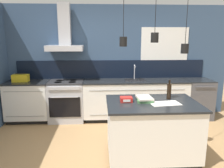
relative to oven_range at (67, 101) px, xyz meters
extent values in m
plane|color=#A87F51|center=(1.05, -1.69, -0.46)|extent=(16.00, 16.00, 0.00)
cube|color=#354C6B|center=(1.05, 0.34, 0.84)|extent=(5.60, 0.06, 2.60)
cube|color=black|center=(1.05, 0.30, 0.67)|extent=(4.42, 0.02, 0.43)
cube|color=white|center=(2.29, 0.30, 1.16)|extent=(1.12, 0.01, 0.96)
cube|color=black|center=(2.29, 0.31, 1.16)|extent=(1.04, 0.01, 0.88)
cube|color=#B5B5BA|center=(0.00, 0.08, 1.18)|extent=(0.80, 0.46, 0.12)
cube|color=#B5B5BA|center=(0.00, 0.17, 1.69)|extent=(0.26, 0.20, 0.90)
cylinder|color=black|center=(1.11, -1.64, 1.79)|extent=(0.01, 0.01, 0.72)
cylinder|color=black|center=(1.11, -1.64, 1.36)|extent=(0.11, 0.11, 0.14)
sphere|color=#F9D18C|center=(1.11, -1.64, 1.36)|extent=(0.06, 0.06, 0.06)
cylinder|color=black|center=(1.55, -1.70, 1.82)|extent=(0.01, 0.01, 0.66)
cylinder|color=black|center=(1.55, -1.70, 1.42)|extent=(0.11, 0.11, 0.14)
sphere|color=#F9D18C|center=(1.55, -1.70, 1.42)|extent=(0.06, 0.06, 0.06)
cylinder|color=black|center=(2.00, -1.70, 1.74)|extent=(0.01, 0.01, 0.82)
cylinder|color=black|center=(2.00, -1.70, 1.26)|extent=(0.11, 0.11, 0.14)
sphere|color=#F9D18C|center=(2.00, -1.70, 1.26)|extent=(0.06, 0.06, 0.06)
cube|color=black|center=(-0.85, 0.03, -0.41)|extent=(0.89, 0.56, 0.09)
cube|color=white|center=(-0.85, 0.00, 0.03)|extent=(0.92, 0.62, 0.79)
cube|color=gray|center=(-0.85, -0.31, 0.30)|extent=(0.81, 0.01, 0.01)
cube|color=gray|center=(-0.85, -0.31, -0.25)|extent=(0.81, 0.01, 0.01)
cube|color=black|center=(-0.85, 0.00, 0.44)|extent=(0.95, 0.64, 0.03)
cube|color=black|center=(1.57, 0.03, -0.41)|extent=(2.29, 0.56, 0.09)
cube|color=white|center=(1.57, 0.00, 0.03)|extent=(2.36, 0.62, 0.79)
cube|color=gray|center=(1.57, -0.31, 0.30)|extent=(2.08, 0.01, 0.01)
cube|color=gray|center=(1.57, -0.31, -0.25)|extent=(2.08, 0.01, 0.01)
cube|color=black|center=(1.57, 0.00, 0.44)|extent=(2.38, 0.64, 0.03)
cube|color=#262628|center=(1.57, 0.05, 0.45)|extent=(0.48, 0.34, 0.01)
cylinder|color=#B5B5BA|center=(1.57, 0.18, 0.62)|extent=(0.02, 0.02, 0.32)
sphere|color=#B5B5BA|center=(1.57, 0.18, 0.78)|extent=(0.03, 0.03, 0.03)
cylinder|color=#B5B5BA|center=(1.57, 0.12, 0.76)|extent=(0.02, 0.12, 0.02)
cube|color=#B5B5BA|center=(0.00, 0.00, -0.02)|extent=(0.78, 0.62, 0.87)
cube|color=black|center=(0.00, -0.31, -0.06)|extent=(0.67, 0.02, 0.44)
cylinder|color=#B5B5BA|center=(0.00, -0.34, 0.17)|extent=(0.58, 0.02, 0.02)
cube|color=#B5B5BA|center=(0.00, -0.32, 0.36)|extent=(0.67, 0.02, 0.07)
cube|color=#2D2D30|center=(0.00, 0.00, 0.43)|extent=(0.78, 0.60, 0.04)
cylinder|color=black|center=(-0.16, 0.11, 0.45)|extent=(0.17, 0.17, 0.00)
cylinder|color=black|center=(0.16, 0.11, 0.45)|extent=(0.17, 0.17, 0.00)
cylinder|color=black|center=(-0.16, -0.10, 0.45)|extent=(0.17, 0.17, 0.00)
cylinder|color=black|center=(0.16, -0.10, 0.45)|extent=(0.17, 0.17, 0.00)
cube|color=#4C4C51|center=(3.05, 0.00, -0.01)|extent=(0.59, 0.62, 0.89)
cube|color=black|center=(3.05, 0.00, 0.44)|extent=(0.59, 0.62, 0.02)
cylinder|color=#4C4C51|center=(3.05, -0.33, 0.36)|extent=(0.44, 0.02, 0.02)
cube|color=black|center=(1.56, -1.70, -0.41)|extent=(1.29, 0.87, 0.09)
cube|color=white|center=(1.56, -1.70, 0.03)|extent=(1.34, 0.91, 0.79)
cube|color=black|center=(1.56, -1.70, 0.44)|extent=(1.39, 0.96, 0.03)
cylinder|color=black|center=(1.86, -1.52, 0.58)|extent=(0.07, 0.07, 0.25)
cylinder|color=black|center=(1.86, -1.52, 0.73)|extent=(0.03, 0.03, 0.06)
cylinder|color=#262628|center=(1.86, -1.52, 0.76)|extent=(0.03, 0.03, 0.01)
cube|color=#4C7F4C|center=(1.45, -1.61, 0.47)|extent=(0.26, 0.34, 0.04)
cube|color=beige|center=(1.45, -1.62, 0.51)|extent=(0.24, 0.32, 0.03)
cube|color=red|center=(1.16, -1.64, 0.49)|extent=(0.18, 0.15, 0.07)
cube|color=white|center=(1.16, -1.72, 0.49)|extent=(0.11, 0.01, 0.04)
cube|color=silver|center=(1.73, -1.78, 0.46)|extent=(0.46, 0.29, 0.01)
cube|color=gold|center=(-0.99, 0.00, 0.53)|extent=(0.34, 0.18, 0.16)
cylinder|color=black|center=(-0.99, 0.00, 0.63)|extent=(0.20, 0.02, 0.02)
camera|label=1|loc=(0.76, -4.83, 1.43)|focal=35.00mm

